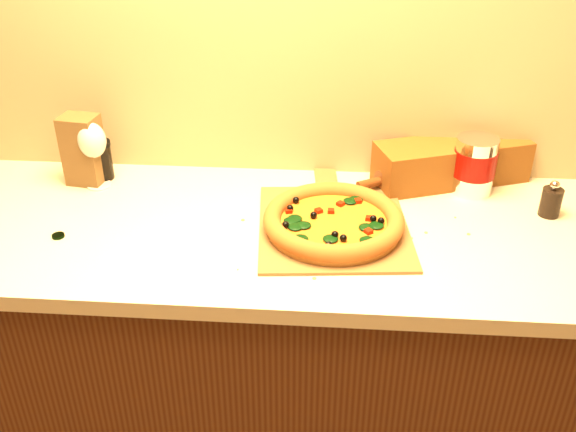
{
  "coord_description": "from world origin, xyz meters",
  "views": [
    {
      "loc": [
        0.15,
        0.03,
        1.76
      ],
      "look_at": [
        0.05,
        1.38,
        0.96
      ],
      "focal_mm": 40.0,
      "sensor_mm": 36.0,
      "label": 1
    }
  ],
  "objects_px": {
    "dark_jar": "(100,160)",
    "pepper_grinder": "(551,201)",
    "pizza": "(334,221)",
    "wine_glass": "(92,142)",
    "coffee_canister": "(474,164)",
    "pizza_peel": "(333,223)",
    "rolling_pin": "(423,171)"
  },
  "relations": [
    {
      "from": "dark_jar",
      "to": "pepper_grinder",
      "type": "bearing_deg",
      "value": -5.59
    },
    {
      "from": "pizza",
      "to": "wine_glass",
      "type": "height_order",
      "value": "wine_glass"
    },
    {
      "from": "coffee_canister",
      "to": "wine_glass",
      "type": "height_order",
      "value": "wine_glass"
    },
    {
      "from": "pizza",
      "to": "wine_glass",
      "type": "distance_m",
      "value": 0.71
    },
    {
      "from": "wine_glass",
      "to": "dark_jar",
      "type": "xyz_separation_m",
      "value": [
        -0.01,
        0.05,
        -0.08
      ]
    },
    {
      "from": "pizza_peel",
      "to": "wine_glass",
      "type": "height_order",
      "value": "wine_glass"
    },
    {
      "from": "rolling_pin",
      "to": "dark_jar",
      "type": "xyz_separation_m",
      "value": [
        -0.93,
        -0.06,
        0.03
      ]
    },
    {
      "from": "pepper_grinder",
      "to": "rolling_pin",
      "type": "bearing_deg",
      "value": 150.36
    },
    {
      "from": "rolling_pin",
      "to": "wine_glass",
      "type": "relative_size",
      "value": 2.03
    },
    {
      "from": "pepper_grinder",
      "to": "rolling_pin",
      "type": "height_order",
      "value": "pepper_grinder"
    },
    {
      "from": "pizza_peel",
      "to": "rolling_pin",
      "type": "bearing_deg",
      "value": 40.85
    },
    {
      "from": "pepper_grinder",
      "to": "pizza_peel",
      "type": "bearing_deg",
      "value": -170.99
    },
    {
      "from": "pepper_grinder",
      "to": "dark_jar",
      "type": "bearing_deg",
      "value": 174.41
    },
    {
      "from": "coffee_canister",
      "to": "dark_jar",
      "type": "xyz_separation_m",
      "value": [
        -1.06,
        -0.0,
        -0.02
      ]
    },
    {
      "from": "wine_glass",
      "to": "dark_jar",
      "type": "distance_m",
      "value": 0.09
    },
    {
      "from": "pizza",
      "to": "rolling_pin",
      "type": "relative_size",
      "value": 0.9
    },
    {
      "from": "pizza",
      "to": "coffee_canister",
      "type": "xyz_separation_m",
      "value": [
        0.38,
        0.25,
        0.05
      ]
    },
    {
      "from": "coffee_canister",
      "to": "dark_jar",
      "type": "relative_size",
      "value": 1.38
    },
    {
      "from": "pizza_peel",
      "to": "wine_glass",
      "type": "distance_m",
      "value": 0.7
    },
    {
      "from": "pepper_grinder",
      "to": "pizza",
      "type": "bearing_deg",
      "value": -167.36
    },
    {
      "from": "pizza_peel",
      "to": "rolling_pin",
      "type": "height_order",
      "value": "rolling_pin"
    },
    {
      "from": "wine_glass",
      "to": "rolling_pin",
      "type": "bearing_deg",
      "value": 6.46
    },
    {
      "from": "pizza",
      "to": "pizza_peel",
      "type": "bearing_deg",
      "value": 92.52
    },
    {
      "from": "coffee_canister",
      "to": "wine_glass",
      "type": "xyz_separation_m",
      "value": [
        -1.05,
        -0.05,
        0.05
      ]
    },
    {
      "from": "pepper_grinder",
      "to": "rolling_pin",
      "type": "relative_size",
      "value": 0.26
    },
    {
      "from": "pizza",
      "to": "pepper_grinder",
      "type": "height_order",
      "value": "pepper_grinder"
    },
    {
      "from": "pizza_peel",
      "to": "pepper_grinder",
      "type": "xyz_separation_m",
      "value": [
        0.57,
        0.09,
        0.04
      ]
    },
    {
      "from": "pizza_peel",
      "to": "coffee_canister",
      "type": "bearing_deg",
      "value": 23.49
    },
    {
      "from": "coffee_canister",
      "to": "wine_glass",
      "type": "relative_size",
      "value": 0.83
    },
    {
      "from": "pepper_grinder",
      "to": "dark_jar",
      "type": "height_order",
      "value": "dark_jar"
    },
    {
      "from": "coffee_canister",
      "to": "rolling_pin",
      "type": "bearing_deg",
      "value": 156.78
    },
    {
      "from": "pepper_grinder",
      "to": "rolling_pin",
      "type": "distance_m",
      "value": 0.36
    }
  ]
}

